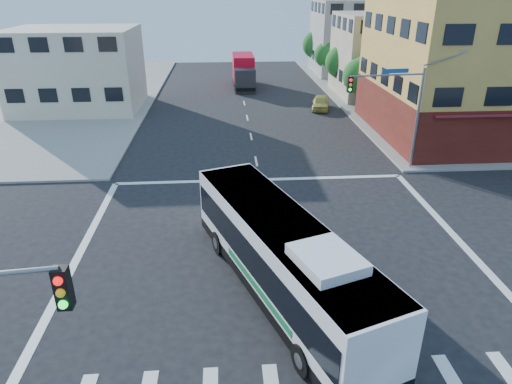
{
  "coord_description": "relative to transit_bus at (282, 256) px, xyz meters",
  "views": [
    {
      "loc": [
        -2.3,
        -18.48,
        11.96
      ],
      "look_at": [
        -0.7,
        3.61,
        1.81
      ],
      "focal_mm": 32.0,
      "sensor_mm": 36.0,
      "label": 1
    }
  ],
  "objects": [
    {
      "name": "street_tree_d",
      "position": [
        12.02,
        54.79,
        2.01
      ],
      "size": [
        4.0,
        4.0,
        6.03
      ],
      "color": "#3D2B16",
      "rests_on": "ground"
    },
    {
      "name": "building_east_near",
      "position": [
        17.09,
        36.84,
        2.63
      ],
      "size": [
        12.06,
        10.06,
        9.0
      ],
      "color": "#BBB08F",
      "rests_on": "ground"
    },
    {
      "name": "street_tree_b",
      "position": [
        12.02,
        38.79,
        1.88
      ],
      "size": [
        3.8,
        3.8,
        5.79
      ],
      "color": "#3D2B16",
      "rests_on": "ground"
    },
    {
      "name": "ground",
      "position": [
        0.11,
        2.86,
        -1.87
      ],
      "size": [
        120.0,
        120.0,
        0.0
      ],
      "primitive_type": "plane",
      "color": "black",
      "rests_on": "ground"
    },
    {
      "name": "building_west",
      "position": [
        -16.91,
        32.84,
        2.13
      ],
      "size": [
        12.06,
        10.06,
        8.0
      ],
      "color": "beige",
      "rests_on": "ground"
    },
    {
      "name": "street_tree_c",
      "position": [
        12.02,
        46.79,
        1.59
      ],
      "size": [
        3.4,
        3.4,
        5.29
      ],
      "color": "#3D2B16",
      "rests_on": "ground"
    },
    {
      "name": "parked_car",
      "position": [
        7.9,
        30.67,
        -1.17
      ],
      "size": [
        2.57,
        4.39,
        1.4
      ],
      "primitive_type": "imported",
      "rotation": [
        0.0,
        0.0,
        -0.24
      ],
      "color": "#BDB44F",
      "rests_on": "ground"
    },
    {
      "name": "transit_bus",
      "position": [
        0.0,
        0.0,
        0.0
      ],
      "size": [
        7.0,
        13.11,
        3.83
      ],
      "rotation": [
        0.0,
        0.0,
        0.35
      ],
      "color": "black",
      "rests_on": "ground"
    },
    {
      "name": "box_truck",
      "position": [
        0.48,
        42.49,
        -0.02
      ],
      "size": [
        2.57,
        8.52,
        3.83
      ],
      "rotation": [
        0.0,
        0.0,
        0.0
      ],
      "color": "#26262B",
      "rests_on": "ground"
    },
    {
      "name": "building_east_far",
      "position": [
        17.09,
        50.84,
        3.13
      ],
      "size": [
        12.06,
        10.06,
        10.0
      ],
      "color": "gray",
      "rests_on": "ground"
    },
    {
      "name": "signal_mast_ne",
      "position": [
        9.19,
        13.48,
        3.11
      ],
      "size": [
        7.91,
        1.13,
        8.07
      ],
      "color": "slate",
      "rests_on": "ground"
    },
    {
      "name": "corner_building_ne",
      "position": [
        20.1,
        21.34,
        4.01
      ],
      "size": [
        18.1,
        15.44,
        14.0
      ],
      "color": "gold",
      "rests_on": "ground"
    },
    {
      "name": "street_tree_a",
      "position": [
        12.02,
        30.79,
        1.71
      ],
      "size": [
        3.6,
        3.6,
        5.53
      ],
      "color": "#3D2B16",
      "rests_on": "ground"
    }
  ]
}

